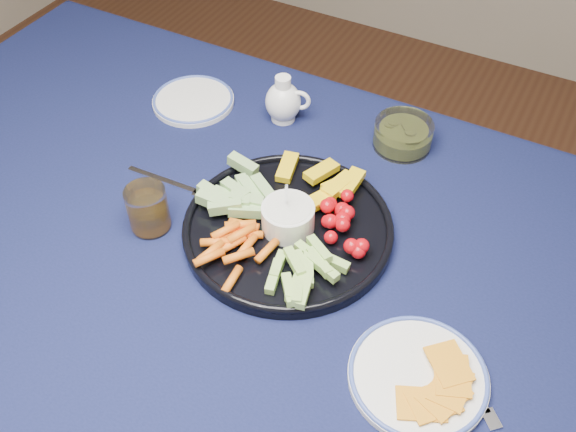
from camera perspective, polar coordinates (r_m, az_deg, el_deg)
The scene contains 9 objects.
dining_table at distance 1.15m, azimuth -4.62°, elevation -6.31°, with size 1.67×1.07×0.75m.
crudite_platter at distance 1.10m, azimuth -0.12°, elevation -0.78°, with size 0.36×0.36×0.12m.
creamer_pitcher at distance 1.32m, azimuth -0.38°, elevation 10.15°, with size 0.09×0.07×0.10m.
pickle_bowl at distance 1.28m, azimuth 10.17°, elevation 7.04°, with size 0.11×0.11×0.05m.
cheese_plate at distance 0.96m, azimuth 11.52°, elevation -13.69°, with size 0.20×0.20×0.02m.
juice_tumbler at distance 1.12m, azimuth -12.31°, elevation 0.44°, with size 0.07×0.07×0.08m.
fork_left at distance 1.21m, azimuth -9.81°, elevation 2.72°, with size 0.18×0.03×0.00m.
fork_right at distance 0.97m, azimuth 16.36°, elevation -14.68°, with size 0.11×0.11×0.00m.
side_plate_extra at distance 1.40m, azimuth -8.42°, elevation 10.15°, with size 0.17×0.17×0.01m.
Camera 1 is at (0.41, -0.56, 1.57)m, focal length 40.00 mm.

